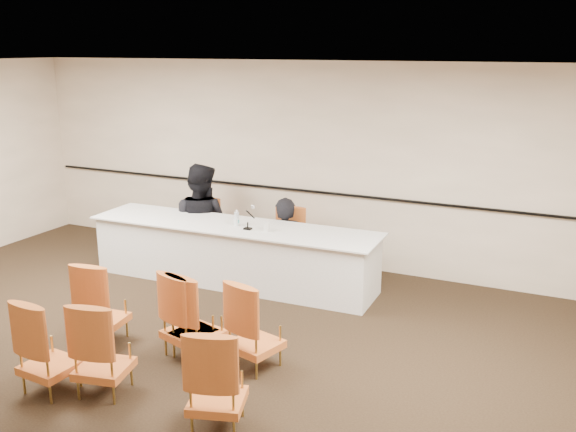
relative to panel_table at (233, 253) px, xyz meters
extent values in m
plane|color=black|center=(0.73, -2.70, -0.41)|extent=(10.00, 10.00, 0.00)
plane|color=silver|center=(0.73, -2.70, 2.59)|extent=(10.00, 10.00, 0.00)
cube|color=beige|center=(0.73, 1.30, 1.09)|extent=(10.00, 0.04, 3.00)
cube|color=black|center=(0.73, 1.26, 0.69)|extent=(9.80, 0.04, 0.03)
imported|color=black|center=(0.50, 0.61, -0.11)|extent=(0.67, 0.51, 1.65)
imported|color=black|center=(-0.89, 0.57, 0.12)|extent=(0.96, 0.75, 1.95)
cube|color=silver|center=(0.51, -0.04, 0.42)|extent=(0.32, 0.25, 0.00)
cylinder|color=white|center=(0.07, -0.03, 0.46)|extent=(0.08, 0.08, 0.10)
cylinder|color=silver|center=(0.56, -0.09, 0.48)|extent=(0.10, 0.10, 0.12)
camera|label=1|loc=(4.29, -7.32, 2.79)|focal=40.00mm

